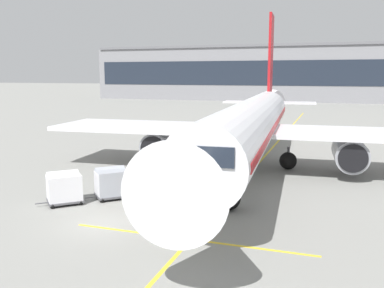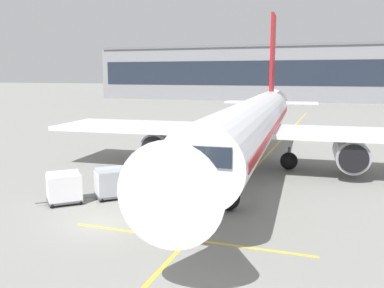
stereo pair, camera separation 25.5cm
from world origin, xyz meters
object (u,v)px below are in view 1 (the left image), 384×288
parked_airplane (252,124)px  ground_crew_by_loader (156,179)px  ground_crew_by_carts (158,186)px  safety_cone_engine_keepout (149,166)px  baggage_cart_lead (112,182)px  baggage_cart_second (64,187)px  belt_loader (169,178)px  ground_crew_marshaller (132,184)px

parked_airplane → ground_crew_by_loader: size_ratio=24.83×
ground_crew_by_carts → safety_cone_engine_keepout: (-4.15, 7.73, -0.68)m
parked_airplane → safety_cone_engine_keepout: (-7.72, -2.95, -3.38)m
baggage_cart_lead → ground_crew_by_carts: baggage_cart_lead is taller
parked_airplane → safety_cone_engine_keepout: parked_airplane is taller
ground_crew_by_loader → ground_crew_by_carts: bearing=-60.4°
baggage_cart_second → ground_crew_by_loader: (4.39, 3.52, -0.00)m
baggage_cart_lead → ground_crew_by_loader: bearing=34.5°
baggage_cart_second → safety_cone_engine_keepout: bearing=83.6°
belt_loader → ground_crew_by_carts: belt_loader is taller
belt_loader → safety_cone_engine_keepout: (-3.80, 5.10, -0.53)m
ground_crew_by_carts → ground_crew_marshaller: bearing=178.3°
baggage_cart_second → ground_crew_by_loader: 5.63m
ground_crew_by_carts → ground_crew_by_loader: bearing=119.6°
baggage_cart_second → ground_crew_by_carts: size_ratio=1.46×
parked_airplane → baggage_cart_lead: (-6.71, -10.74, -2.70)m
baggage_cart_lead → ground_crew_marshaller: (1.33, 0.12, -0.00)m
ground_crew_by_carts → parked_airplane: bearing=71.5°
baggage_cart_lead → belt_loader: bearing=44.0°
belt_loader → safety_cone_engine_keepout: belt_loader is taller
parked_airplane → ground_crew_marshaller: size_ratio=24.83×
baggage_cart_second → belt_loader: bearing=43.5°
baggage_cart_lead → ground_crew_marshaller: size_ratio=1.46×
parked_airplane → ground_crew_by_carts: parked_airplane is taller
baggage_cart_second → ground_crew_by_loader: bearing=38.7°
safety_cone_engine_keepout → ground_crew_by_carts: bearing=-61.8°
belt_loader → ground_crew_by_loader: belt_loader is taller
ground_crew_by_loader → safety_cone_engine_keepout: 7.07m
parked_airplane → baggage_cart_lead: 12.95m
parked_airplane → baggage_cart_second: 15.69m
parked_airplane → safety_cone_engine_keepout: 8.93m
parked_airplane → baggage_cart_second: size_ratio=16.97×
parked_airplane → belt_loader: bearing=-116.0°
baggage_cart_lead → safety_cone_engine_keepout: (-1.01, 7.79, -0.68)m
parked_airplane → ground_crew_marshaller: 12.21m
baggage_cart_lead → ground_crew_by_loader: 2.77m
parked_airplane → ground_crew_by_carts: bearing=-108.5°
ground_crew_by_carts → safety_cone_engine_keepout: bearing=118.2°
belt_loader → ground_crew_marshaller: belt_loader is taller
baggage_cart_second → ground_crew_marshaller: 4.02m
belt_loader → baggage_cart_second: (-4.90, -4.64, 0.15)m
baggage_cart_lead → safety_cone_engine_keepout: 7.89m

